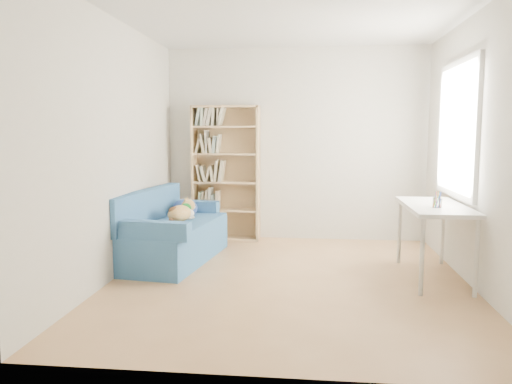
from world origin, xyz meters
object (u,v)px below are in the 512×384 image
bookshelf (226,178)px  pen_cup (437,201)px  desk (435,212)px  sofa (171,233)px

bookshelf → pen_cup: bookshelf is taller
desk → sofa: bearing=171.8°
bookshelf → desk: size_ratio=1.47×
pen_cup → sofa: bearing=167.9°
bookshelf → desk: bookshelf is taller
sofa → bookshelf: 1.38m
bookshelf → sofa: bearing=-110.2°
bookshelf → pen_cup: size_ratio=11.21×
sofa → bookshelf: size_ratio=0.96×
desk → pen_cup: pen_cup is taller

